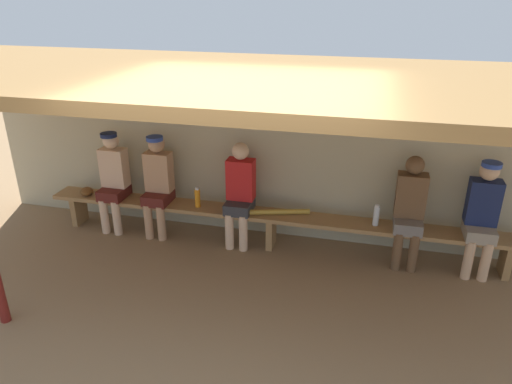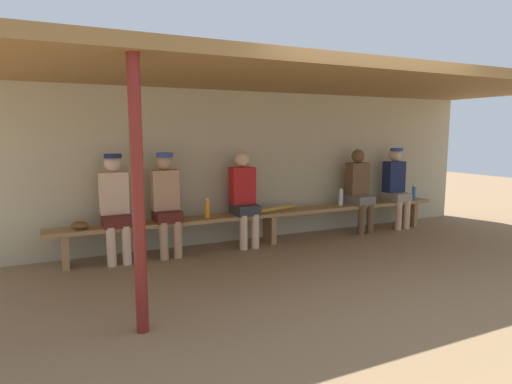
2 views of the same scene
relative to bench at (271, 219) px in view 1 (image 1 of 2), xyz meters
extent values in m
plane|color=#8C6D4C|center=(0.00, -1.55, -0.39)|extent=(24.00, 24.00, 0.00)
cube|color=#B7AD8C|center=(0.00, 0.45, 0.71)|extent=(8.00, 0.20, 2.20)
cube|color=olive|center=(0.00, -0.85, 1.87)|extent=(8.00, 2.80, 0.12)
cube|color=#9E7547|center=(0.00, 0.00, 0.05)|extent=(6.00, 0.36, 0.05)
cube|color=#9E7547|center=(-2.75, 0.00, -0.18)|extent=(0.08, 0.29, 0.41)
cube|color=#9E7547|center=(0.00, 0.00, -0.18)|extent=(0.08, 0.29, 0.41)
cube|color=#9E7547|center=(2.75, 0.00, -0.18)|extent=(0.08, 0.29, 0.41)
cube|color=gray|center=(2.40, -0.02, 0.14)|extent=(0.32, 0.40, 0.14)
cylinder|color=#DBAD84|center=(2.31, -0.18, -0.15)|extent=(0.11, 0.11, 0.48)
cylinder|color=#DBAD84|center=(2.49, -0.18, -0.15)|extent=(0.11, 0.11, 0.48)
cube|color=#19234C|center=(2.40, 0.06, 0.47)|extent=(0.34, 0.20, 0.52)
sphere|color=#DBAD84|center=(2.40, 0.06, 0.84)|extent=(0.21, 0.21, 0.21)
cylinder|color=#2D47A5|center=(2.40, 0.02, 0.93)|extent=(0.21, 0.21, 0.05)
cube|color=#591E19|center=(-1.51, -0.02, 0.14)|extent=(0.32, 0.40, 0.14)
cylinder|color=tan|center=(-1.60, -0.18, -0.15)|extent=(0.11, 0.11, 0.48)
cylinder|color=tan|center=(-1.42, -0.18, -0.15)|extent=(0.11, 0.11, 0.48)
cube|color=tan|center=(-1.51, 0.06, 0.47)|extent=(0.34, 0.20, 0.52)
sphere|color=tan|center=(-1.51, 0.06, 0.84)|extent=(0.21, 0.21, 0.21)
cylinder|color=#2D47A5|center=(-1.51, 0.02, 0.93)|extent=(0.21, 0.21, 0.05)
cube|color=#333338|center=(-0.41, -0.02, 0.14)|extent=(0.32, 0.40, 0.14)
cylinder|color=beige|center=(-0.50, -0.18, -0.15)|extent=(0.11, 0.11, 0.48)
cylinder|color=beige|center=(-0.32, -0.18, -0.15)|extent=(0.11, 0.11, 0.48)
cube|color=red|center=(-0.41, 0.06, 0.47)|extent=(0.34, 0.20, 0.52)
sphere|color=beige|center=(-0.41, 0.06, 0.84)|extent=(0.21, 0.21, 0.21)
cube|color=#591E19|center=(-2.15, -0.02, 0.14)|extent=(0.32, 0.40, 0.14)
cylinder|color=beige|center=(-2.24, -0.18, -0.15)|extent=(0.11, 0.11, 0.48)
cylinder|color=beige|center=(-2.06, -0.18, -0.15)|extent=(0.11, 0.11, 0.48)
cube|color=beige|center=(-2.15, 0.06, 0.47)|extent=(0.34, 0.20, 0.52)
sphere|color=beige|center=(-2.15, 0.06, 0.84)|extent=(0.21, 0.21, 0.21)
cylinder|color=#19234C|center=(-2.15, 0.02, 0.93)|extent=(0.21, 0.21, 0.05)
cube|color=slate|center=(1.63, -0.02, 0.14)|extent=(0.32, 0.40, 0.14)
cylinder|color=brown|center=(1.54, -0.18, -0.15)|extent=(0.11, 0.11, 0.48)
cylinder|color=brown|center=(1.72, -0.18, -0.15)|extent=(0.11, 0.11, 0.48)
cube|color=brown|center=(1.63, 0.06, 0.47)|extent=(0.34, 0.20, 0.52)
sphere|color=brown|center=(1.63, 0.06, 0.84)|extent=(0.21, 0.21, 0.21)
cylinder|color=silver|center=(1.27, 0.00, 0.19)|extent=(0.07, 0.07, 0.24)
cylinder|color=white|center=(1.27, 0.00, 0.32)|extent=(0.05, 0.05, 0.02)
cylinder|color=orange|center=(-0.96, -0.03, 0.19)|extent=(0.07, 0.07, 0.24)
cylinder|color=white|center=(-0.96, -0.03, 0.32)|extent=(0.05, 0.05, 0.02)
ellipsoid|color=brown|center=(-2.57, -0.02, 0.12)|extent=(0.27, 0.29, 0.09)
cylinder|color=#B28C33|center=(0.07, 0.00, 0.11)|extent=(0.80, 0.28, 0.07)
camera|label=1|loc=(1.11, -5.28, 2.71)|focal=33.68mm
camera|label=2|loc=(-2.89, -5.52, 1.22)|focal=30.52mm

